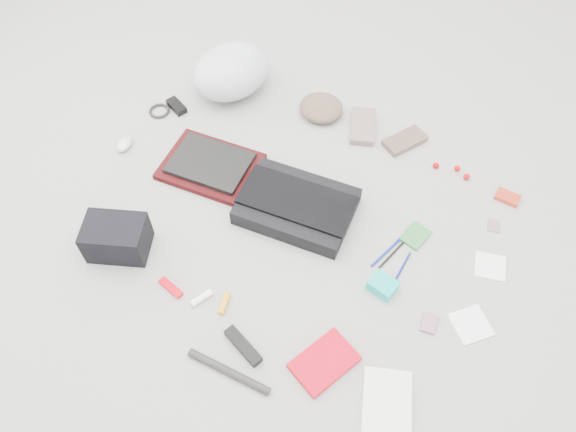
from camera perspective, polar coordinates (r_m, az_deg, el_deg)
The scene contains 33 objects.
ground_plane at distance 2.08m, azimuth -0.00°, elevation -0.80°, with size 4.00×4.00×0.00m, color gray.
messenger_bag at distance 2.08m, azimuth 0.90°, elevation 0.98°, with size 0.41×0.29×0.07m, color black.
bag_flap at distance 2.05m, azimuth 0.91°, elevation 1.64°, with size 0.42×0.19×0.01m, color black.
laptop_sleeve at distance 2.25m, azimuth -7.86°, elevation 4.99°, with size 0.37×0.28×0.03m, color #340809.
laptop at distance 2.23m, azimuth -7.93°, elevation 5.36°, with size 0.30×0.22×0.02m, color black.
bike_helmet at distance 2.50m, azimuth -5.79°, elevation 14.41°, with size 0.28×0.35×0.21m, color silver.
beanie at distance 2.43m, azimuth 3.40°, elevation 10.93°, with size 0.19×0.18×0.07m, color brown.
mitten_left at distance 2.40m, azimuth 7.59°, elevation 9.02°, with size 0.10×0.20×0.03m, color #78675F.
mitten_right at distance 2.37m, azimuth 11.77°, elevation 7.50°, with size 0.09×0.18×0.03m, color brown.
power_brick at distance 2.51m, azimuth -11.25°, elevation 10.88°, with size 0.10×0.05×0.03m, color black.
cable_coil at distance 2.52m, azimuth -12.95°, elevation 10.36°, with size 0.09×0.09×0.01m, color black.
mouse at distance 2.40m, azimuth -16.28°, elevation 7.07°, with size 0.05×0.09×0.03m, color #BAB9C8.
camera_bag at distance 2.05m, azimuth -17.01°, elevation -2.13°, with size 0.21×0.15×0.14m, color black.
multitool at distance 1.97m, azimuth -11.82°, elevation -7.13°, with size 0.10×0.03×0.02m, color #C5010E.
toiletry_tube_white at distance 1.93m, azimuth -8.77°, elevation -8.23°, with size 0.02×0.02×0.08m, color white.
toiletry_tube_orange at distance 1.91m, azimuth -6.50°, elevation -8.83°, with size 0.02×0.02×0.08m, color orange.
u_lock at distance 1.84m, azimuth -4.58°, elevation -13.02°, with size 0.15×0.04×0.03m, color black.
bike_pump at distance 1.82m, azimuth -6.05°, elevation -15.45°, with size 0.03×0.03×0.29m, color black.
book_red at distance 1.82m, azimuth 3.69°, elevation -14.59°, with size 0.13×0.20×0.02m, color red.
book_white at distance 1.80m, azimuth 10.01°, elevation -18.41°, with size 0.15×0.22×0.02m, color silver.
notepad at distance 2.09m, azimuth 12.80°, elevation -1.96°, with size 0.08×0.10×0.01m, color #2D6E34.
pen_blue at distance 2.03m, azimuth 9.87°, elevation -3.71°, with size 0.01×0.01×0.16m, color navy.
pen_black at distance 2.03m, azimuth 10.43°, elevation -3.95°, with size 0.01×0.01×0.14m, color black.
pen_navy at distance 2.01m, azimuth 11.54°, elevation -5.15°, with size 0.01×0.01×0.14m, color navy.
accordion_wallet at distance 1.95m, azimuth 9.59°, elevation -6.98°, with size 0.09×0.07×0.04m, color #0DBBAC.
card_deck at distance 1.93m, azimuth 14.13°, elevation -10.52°, with size 0.05×0.07×0.01m, color gray.
napkin_top at distance 2.10m, azimuth 19.85°, elevation -4.83°, with size 0.10×0.10×0.01m, color white.
napkin_bottom at distance 1.97m, azimuth 18.09°, elevation -10.45°, with size 0.12×0.12×0.01m, color white.
lollipop_a at distance 2.31m, azimuth 14.79°, elevation 4.99°, with size 0.03×0.03×0.03m, color #A90005.
lollipop_b at distance 2.33m, azimuth 16.81°, elevation 4.66°, with size 0.02×0.02×0.02m, color #C30105.
lollipop_c at distance 2.31m, azimuth 17.68°, elevation 3.82°, with size 0.03×0.03×0.03m, color #A10608.
altoids_tin at distance 2.30m, azimuth 21.40°, elevation 1.79°, with size 0.09×0.06×0.02m, color #A72E1C.
stamp_sheet at distance 2.21m, azimuth 20.19°, elevation -0.95°, with size 0.05×0.05×0.00m, color slate.
Camera 1 is at (0.59, -1.02, 1.71)m, focal length 35.00 mm.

